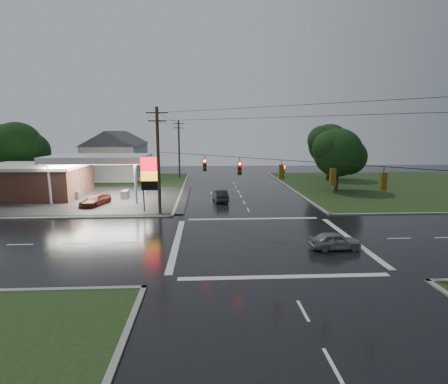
{
  "coord_description": "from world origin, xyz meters",
  "views": [
    {
      "loc": [
        -4.67,
        -26.49,
        8.64
      ],
      "look_at": [
        -2.98,
        5.47,
        3.0
      ],
      "focal_mm": 28.0,
      "sensor_mm": 36.0,
      "label": 1
    }
  ],
  "objects_px": {
    "house_far": "(123,151)",
    "car_north": "(220,195)",
    "house_near": "(113,155)",
    "pylon_sign": "(151,175)",
    "gas_station": "(44,178)",
    "utility_pole_nw": "(158,160)",
    "car_crossing": "(335,241)",
    "car_pump": "(95,200)",
    "utility_pole_n": "(179,148)",
    "tree_ne_far": "(330,145)",
    "tree_nw_behind": "(19,147)",
    "tree_ne_near": "(339,153)"
  },
  "relations": [
    {
      "from": "tree_ne_far",
      "to": "car_pump",
      "type": "distance_m",
      "value": 40.39
    },
    {
      "from": "tree_nw_behind",
      "to": "car_north",
      "type": "distance_m",
      "value": 34.37
    },
    {
      "from": "car_crossing",
      "to": "car_north",
      "type": "bearing_deg",
      "value": 20.43
    },
    {
      "from": "tree_ne_near",
      "to": "tree_ne_far",
      "type": "distance_m",
      "value": 12.39
    },
    {
      "from": "utility_pole_n",
      "to": "car_crossing",
      "type": "bearing_deg",
      "value": -70.4
    },
    {
      "from": "gas_station",
      "to": "utility_pole_nw",
      "type": "height_order",
      "value": "utility_pole_nw"
    },
    {
      "from": "pylon_sign",
      "to": "tree_nw_behind",
      "type": "bearing_deg",
      "value": 140.13
    },
    {
      "from": "tree_ne_far",
      "to": "car_pump",
      "type": "height_order",
      "value": "tree_ne_far"
    },
    {
      "from": "house_near",
      "to": "tree_nw_behind",
      "type": "relative_size",
      "value": 1.1
    },
    {
      "from": "car_crossing",
      "to": "car_pump",
      "type": "height_order",
      "value": "car_pump"
    },
    {
      "from": "house_far",
      "to": "utility_pole_nw",
      "type": "bearing_deg",
      "value": -72.08
    },
    {
      "from": "tree_nw_behind",
      "to": "car_north",
      "type": "xyz_separation_m",
      "value": [
        30.92,
        -13.96,
        -5.46
      ]
    },
    {
      "from": "house_far",
      "to": "tree_ne_near",
      "type": "relative_size",
      "value": 1.23
    },
    {
      "from": "pylon_sign",
      "to": "house_near",
      "type": "xyz_separation_m",
      "value": [
        -10.45,
        25.5,
        0.39
      ]
    },
    {
      "from": "house_far",
      "to": "car_pump",
      "type": "bearing_deg",
      "value": -82.56
    },
    {
      "from": "utility_pole_n",
      "to": "house_far",
      "type": "distance_m",
      "value": 16.0
    },
    {
      "from": "tree_nw_behind",
      "to": "utility_pole_nw",
      "type": "bearing_deg",
      "value": -40.1
    },
    {
      "from": "utility_pole_n",
      "to": "car_crossing",
      "type": "height_order",
      "value": "utility_pole_n"
    },
    {
      "from": "car_north",
      "to": "car_pump",
      "type": "relative_size",
      "value": 0.94
    },
    {
      "from": "house_near",
      "to": "car_north",
      "type": "height_order",
      "value": "house_near"
    },
    {
      "from": "house_near",
      "to": "tree_ne_near",
      "type": "height_order",
      "value": "tree_ne_near"
    },
    {
      "from": "car_pump",
      "to": "utility_pole_nw",
      "type": "bearing_deg",
      "value": -11.96
    },
    {
      "from": "utility_pole_nw",
      "to": "pylon_sign",
      "type": "bearing_deg",
      "value": 135.0
    },
    {
      "from": "tree_ne_near",
      "to": "house_far",
      "type": "bearing_deg",
      "value": 144.23
    },
    {
      "from": "tree_nw_behind",
      "to": "house_far",
      "type": "bearing_deg",
      "value": 56.56
    },
    {
      "from": "tree_ne_near",
      "to": "car_crossing",
      "type": "distance_m",
      "value": 26.42
    },
    {
      "from": "utility_pole_n",
      "to": "car_pump",
      "type": "relative_size",
      "value": 2.27
    },
    {
      "from": "gas_station",
      "to": "car_north",
      "type": "xyz_separation_m",
      "value": [
        22.76,
        -3.67,
        -1.83
      ]
    },
    {
      "from": "pylon_sign",
      "to": "house_far",
      "type": "xyz_separation_m",
      "value": [
        -11.45,
        37.5,
        0.39
      ]
    },
    {
      "from": "gas_station",
      "to": "pylon_sign",
      "type": "xyz_separation_m",
      "value": [
        15.18,
        -9.2,
        1.46
      ]
    },
    {
      "from": "house_far",
      "to": "car_north",
      "type": "height_order",
      "value": "house_far"
    },
    {
      "from": "utility_pole_n",
      "to": "car_north",
      "type": "distance_m",
      "value": 23.42
    },
    {
      "from": "house_near",
      "to": "car_pump",
      "type": "relative_size",
      "value": 2.39
    },
    {
      "from": "utility_pole_n",
      "to": "car_crossing",
      "type": "xyz_separation_m",
      "value": [
        14.33,
        -40.23,
        -4.84
      ]
    },
    {
      "from": "gas_station",
      "to": "house_near",
      "type": "bearing_deg",
      "value": 73.83
    },
    {
      "from": "utility_pole_n",
      "to": "tree_ne_far",
      "type": "xyz_separation_m",
      "value": [
        26.65,
        -4.01,
        0.71
      ]
    },
    {
      "from": "car_north",
      "to": "house_far",
      "type": "bearing_deg",
      "value": -65.69
    },
    {
      "from": "gas_station",
      "to": "tree_ne_near",
      "type": "distance_m",
      "value": 40.0
    },
    {
      "from": "utility_pole_nw",
      "to": "house_far",
      "type": "bearing_deg",
      "value": 107.92
    },
    {
      "from": "pylon_sign",
      "to": "tree_nw_behind",
      "type": "xyz_separation_m",
      "value": [
        -23.34,
        19.49,
        2.17
      ]
    },
    {
      "from": "house_near",
      "to": "car_north",
      "type": "bearing_deg",
      "value": -47.92
    },
    {
      "from": "utility_pole_n",
      "to": "tree_ne_near",
      "type": "bearing_deg",
      "value": -34.1
    },
    {
      "from": "pylon_sign",
      "to": "tree_ne_far",
      "type": "bearing_deg",
      "value": 40.35
    },
    {
      "from": "utility_pole_nw",
      "to": "car_pump",
      "type": "bearing_deg",
      "value": 150.68
    },
    {
      "from": "house_near",
      "to": "car_pump",
      "type": "distance_m",
      "value": 22.58
    },
    {
      "from": "tree_ne_far",
      "to": "car_north",
      "type": "relative_size",
      "value": 2.25
    },
    {
      "from": "pylon_sign",
      "to": "utility_pole_nw",
      "type": "relative_size",
      "value": 0.55
    },
    {
      "from": "car_north",
      "to": "car_pump",
      "type": "xyz_separation_m",
      "value": [
        -14.59,
        -2.03,
        -0.04
      ]
    },
    {
      "from": "tree_nw_behind",
      "to": "tree_ne_far",
      "type": "xyz_separation_m",
      "value": [
        50.99,
        4.0,
        -0.0
      ]
    },
    {
      "from": "utility_pole_n",
      "to": "house_near",
      "type": "bearing_deg",
      "value": -170.09
    }
  ]
}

